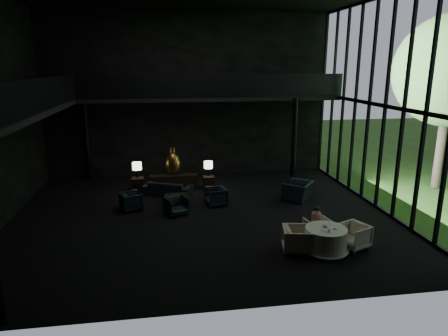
{
  "coord_description": "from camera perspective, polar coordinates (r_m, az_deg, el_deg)",
  "views": [
    {
      "loc": [
        -1.31,
        -13.97,
        5.5
      ],
      "look_at": [
        0.9,
        0.5,
        1.7
      ],
      "focal_mm": 32.0,
      "sensor_mm": 36.0,
      "label": 1
    }
  ],
  "objects": [
    {
      "name": "mezzanine_back",
      "position": [
        19.17,
        -1.75,
        10.05
      ],
      "size": [
        12.0,
        2.0,
        0.25
      ],
      "primitive_type": "cube",
      "color": "black",
      "rests_on": "wall_back"
    },
    {
      "name": "lounge_armchair_south",
      "position": [
        15.19,
        -6.87,
        -5.26
      ],
      "size": [
        0.94,
        0.91,
        0.76
      ],
      "primitive_type": "imported",
      "rotation": [
        0.0,
        0.0,
        0.38
      ],
      "color": "black",
      "rests_on": "floor"
    },
    {
      "name": "dining_table",
      "position": [
        12.63,
        14.3,
        -10.11
      ],
      "size": [
        1.42,
        1.42,
        0.75
      ],
      "color": "white",
      "rests_on": "floor"
    },
    {
      "name": "coffee_cup",
      "position": [
        12.44,
        15.51,
        -8.25
      ],
      "size": [
        0.1,
        0.1,
        0.06
      ],
      "primitive_type": "cylinder",
      "rotation": [
        0.0,
        0.0,
        -0.25
      ],
      "color": "white",
      "rests_on": "saucer"
    },
    {
      "name": "cream_pot",
      "position": [
        12.22,
        14.79,
        -8.65
      ],
      "size": [
        0.08,
        0.08,
        0.08
      ],
      "primitive_type": "cylinder",
      "rotation": [
        0.0,
        0.0,
        0.15
      ],
      "color": "#99999E",
      "rests_on": "dining_table"
    },
    {
      "name": "console",
      "position": [
        18.21,
        -7.2,
        -2.04
      ],
      "size": [
        2.12,
        0.48,
        0.67
      ],
      "primitive_type": "cube",
      "color": "black",
      "rests_on": "floor"
    },
    {
      "name": "window_armchair",
      "position": [
        16.91,
        10.51,
        -2.6
      ],
      "size": [
        1.51,
        1.59,
        1.17
      ],
      "primitive_type": "imported",
      "rotation": [
        0.0,
        0.0,
        -2.23
      ],
      "color": "black",
      "rests_on": "floor"
    },
    {
      "name": "coffee_table",
      "position": [
        16.14,
        -6.79,
        -4.71
      ],
      "size": [
        0.97,
        0.97,
        0.41
      ],
      "primitive_type": "cube",
      "rotation": [
        0.0,
        0.0,
        0.04
      ],
      "color": "black",
      "rests_on": "floor"
    },
    {
      "name": "plate_a",
      "position": [
        12.29,
        14.33,
        -8.62
      ],
      "size": [
        0.33,
        0.33,
        0.02
      ],
      "primitive_type": "cylinder",
      "rotation": [
        0.0,
        0.0,
        0.3
      ],
      "color": "white",
      "rests_on": "dining_table"
    },
    {
      "name": "child",
      "position": [
        13.29,
        13.05,
        -6.72
      ],
      "size": [
        0.3,
        0.3,
        0.63
      ],
      "rotation": [
        0.0,
        0.0,
        3.14
      ],
      "color": "#D4ABBF",
      "rests_on": "dining_chair_north"
    },
    {
      "name": "floor",
      "position": [
        15.07,
        -3.11,
        -6.88
      ],
      "size": [
        14.0,
        12.0,
        0.02
      ],
      "primitive_type": "cube",
      "color": "black",
      "rests_on": "ground"
    },
    {
      "name": "wall_front",
      "position": [
        8.22,
        0.64,
        4.02
      ],
      "size": [
        14.0,
        0.04,
        8.0
      ],
      "primitive_type": "cube",
      "color": "black",
      "rests_on": "ground"
    },
    {
      "name": "plate_b",
      "position": [
        12.76,
        14.87,
        -7.79
      ],
      "size": [
        0.28,
        0.28,
        0.01
      ],
      "primitive_type": "cylinder",
      "rotation": [
        0.0,
        0.0,
        -0.38
      ],
      "color": "white",
      "rests_on": "dining_table"
    },
    {
      "name": "side_table_left",
      "position": [
        18.37,
        -12.2,
        -2.25
      ],
      "size": [
        0.54,
        0.54,
        0.59
      ],
      "primitive_type": "cube",
      "color": "black",
      "rests_on": "floor"
    },
    {
      "name": "side_table_right",
      "position": [
        18.33,
        -2.19,
        -2.01
      ],
      "size": [
        0.51,
        0.51,
        0.56
      ],
      "primitive_type": "cube",
      "color": "black",
      "rests_on": "floor"
    },
    {
      "name": "dining_chair_east",
      "position": [
        13.09,
        18.01,
        -8.94
      ],
      "size": [
        1.09,
        1.12,
        0.89
      ],
      "primitive_type": "imported",
      "rotation": [
        0.0,
        0.0,
        -1.15
      ],
      "color": "beige",
      "rests_on": "floor"
    },
    {
      "name": "saucer",
      "position": [
        12.52,
        15.73,
        -8.29
      ],
      "size": [
        0.15,
        0.15,
        0.01
      ],
      "primitive_type": "cylinder",
      "rotation": [
        0.0,
        0.0,
        -0.04
      ],
      "color": "white",
      "rests_on": "dining_table"
    },
    {
      "name": "railing_left",
      "position": [
        14.48,
        -23.78,
        9.78
      ],
      "size": [
        0.06,
        12.0,
        1.0
      ],
      "primitive_type": "cube",
      "color": "black",
      "rests_on": "mezzanine_left"
    },
    {
      "name": "column_nw",
      "position": [
        20.32,
        -19.04,
        3.83
      ],
      "size": [
        0.24,
        0.24,
        4.0
      ],
      "primitive_type": "cylinder",
      "color": "black",
      "rests_on": "floor"
    },
    {
      "name": "sofa",
      "position": [
        17.49,
        -8.01,
        -2.56
      ],
      "size": [
        2.11,
        1.37,
        0.8
      ],
      "primitive_type": "imported",
      "rotation": [
        0.0,
        0.0,
        2.73
      ],
      "color": "black",
      "rests_on": "floor"
    },
    {
      "name": "lounge_armchair_east",
      "position": [
        16.06,
        -1.13,
        -3.93
      ],
      "size": [
        0.87,
        0.91,
        0.82
      ],
      "primitive_type": "imported",
      "rotation": [
        0.0,
        0.0,
        -1.4
      ],
      "color": "black",
      "rests_on": "floor"
    },
    {
      "name": "curtain_wall",
      "position": [
        16.3,
        22.06,
        8.22
      ],
      "size": [
        0.2,
        12.0,
        8.0
      ],
      "primitive_type": null,
      "color": "black",
      "rests_on": "ground"
    },
    {
      "name": "column_ne",
      "position": [
        19.3,
        9.96,
        3.88
      ],
      "size": [
        0.24,
        0.24,
        4.0
      ],
      "primitive_type": "cylinder",
      "color": "black",
      "rests_on": "floor"
    },
    {
      "name": "bronze_urn",
      "position": [
        18.2,
        -7.3,
        0.75
      ],
      "size": [
        0.65,
        0.65,
        1.22
      ],
      "color": "olive",
      "rests_on": "console"
    },
    {
      "name": "lounge_armchair_west",
      "position": [
        15.94,
        -13.11,
        -4.54
      ],
      "size": [
        0.93,
        0.96,
        0.78
      ],
      "primitive_type": "imported",
      "rotation": [
        0.0,
        0.0,
        1.93
      ],
      "color": "black",
      "rests_on": "floor"
    },
    {
      "name": "table_lamp_right",
      "position": [
        18.24,
        -2.25,
        0.37
      ],
      "size": [
        0.4,
        0.4,
        0.67
      ],
      "color": "black",
      "rests_on": "side_table_right"
    },
    {
      "name": "table_lamp_left",
      "position": [
        18.22,
        -12.32,
        0.18
      ],
      "size": [
        0.41,
        0.41,
        0.69
      ],
      "color": "black",
      "rests_on": "side_table_left"
    },
    {
      "name": "dining_chair_north",
      "position": [
        13.34,
        13.28,
        -8.39
      ],
      "size": [
        0.87,
        0.83,
        0.78
      ],
      "primitive_type": "imported",
      "rotation": [
        0.0,
        0.0,
        3.32
      ],
      "color": "beige",
      "rests_on": "floor"
    },
    {
      "name": "wall_back",
      "position": [
        20.07,
        -4.98,
        10.21
      ],
      "size": [
        14.0,
        0.04,
        8.0
      ],
      "primitive_type": "cube",
      "color": "black",
      "rests_on": "ground"
    },
    {
      "name": "dining_chair_west",
      "position": [
        12.4,
        10.42,
        -9.65
      ],
      "size": [
        1.02,
        1.06,
        0.94
      ],
      "primitive_type": "imported",
      "rotation": [
        0.0,
        0.0,
        1.37
      ],
      "color": "beige",
      "rests_on": "floor"
    },
    {
      "name": "cereal_bowl",
      "position": [
        12.54,
        14.26,
        -7.98
      ],
      "size": [
        0.16,
        0.16,
        0.08
      ],
      "primitive_type": "ellipsoid",
      "color": "white",
      "rests_on": "dining_table"
    },
    {
      "name": "mezzanine_left",
      "position": [
        14.82,
        -27.3,
        7.13
      ],
      "size": [
        2.0,
        12.0,
        0.25
      ],
      "primitive_type": "cube",
      "color": "black",
      "rests_on": "wall_left"
    },
    {
      "name": "railing_back",
      "position": [
        18.14,
        -1.37,
        11.7
      ],
      "size": [
        12.0,
        0.06,
        1.0
      ],
      "primitive_type": "cube",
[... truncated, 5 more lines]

